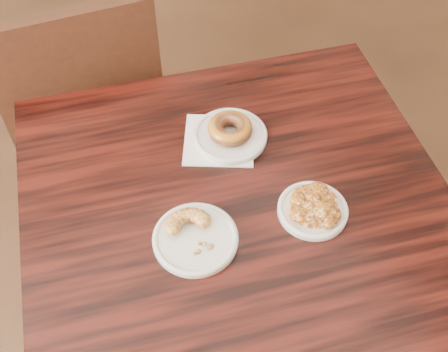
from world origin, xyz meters
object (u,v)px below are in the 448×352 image
cafe_table (238,291)px  cruller_fragment (195,233)px  apple_fritter (314,204)px  glazed_donut (230,129)px  chair_far (82,96)px

cafe_table → cruller_fragment: (-0.12, -0.03, 0.40)m
cafe_table → cruller_fragment: size_ratio=8.21×
cruller_fragment → apple_fritter: bearing=-10.3°
cafe_table → cruller_fragment: cruller_fragment is taller
cafe_table → apple_fritter: size_ratio=6.55×
glazed_donut → cruller_fragment: (-0.19, -0.22, -0.01)m
apple_fritter → cruller_fragment: size_ratio=1.25×
cafe_table → cruller_fragment: bearing=-154.3°
chair_far → apple_fritter: size_ratio=6.47×
cafe_table → chair_far: chair_far is taller
cafe_table → glazed_donut: glazed_donut is taller
glazed_donut → apple_fritter: glazed_donut is taller
cruller_fragment → chair_far: bearing=92.3°
apple_fritter → cruller_fragment: apple_fritter is taller
cafe_table → apple_fritter: (0.13, -0.07, 0.40)m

